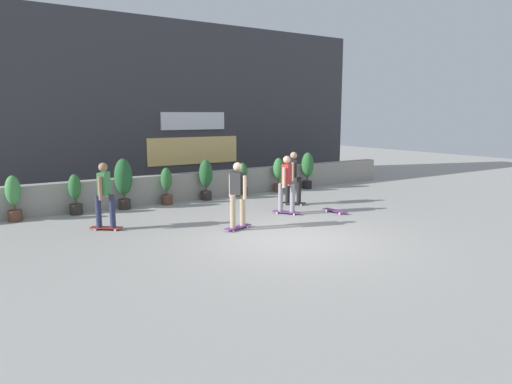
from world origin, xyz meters
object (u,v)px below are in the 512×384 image
potted_plant_1 (75,194)px  skater_foreground (287,182)px  potted_plant_3 (167,185)px  potted_plant_5 (243,179)px  potted_plant_0 (13,196)px  potted_plant_6 (279,173)px  potted_plant_7 (307,168)px  potted_plant_4 (206,177)px  potted_plant_2 (123,180)px  skateboard_near_camera (335,211)px  skater_by_wall_right (104,193)px  skater_far_right (293,176)px  skater_far_left (238,193)px

potted_plant_1 → skater_foreground: 6.10m
potted_plant_3 → skater_foreground: bearing=-54.7°
potted_plant_1 → potted_plant_5: bearing=0.0°
potted_plant_0 → potted_plant_1: potted_plant_0 is taller
potted_plant_6 → potted_plant_7: (1.38, 0.00, 0.11)m
potted_plant_3 → potted_plant_4: (1.41, 0.00, 0.15)m
potted_plant_7 → potted_plant_0: bearing=-180.0°
skater_foreground → potted_plant_2: bearing=138.4°
potted_plant_0 → skateboard_near_camera: potted_plant_0 is taller
potted_plant_0 → potted_plant_6: size_ratio=0.99×
potted_plant_1 → potted_plant_7: (8.61, 0.00, 0.20)m
skater_by_wall_right → skater_far_right: bearing=0.3°
potted_plant_0 → skater_far_left: skater_far_left is taller
potted_plant_0 → skater_foreground: (6.70, -3.29, 0.26)m
potted_plant_0 → skater_far_right: (7.71, -2.31, 0.26)m
potted_plant_1 → skater_far_right: (6.13, -2.31, 0.33)m
potted_plant_4 → potted_plant_7: 4.40m
potted_plant_6 → skater_foreground: skater_foreground is taller
potted_plant_1 → potted_plant_6: bearing=-0.0°
potted_plant_6 → skater_foreground: 3.91m
potted_plant_0 → potted_plant_4: 5.79m
potted_plant_2 → potted_plant_6: potted_plant_2 is taller
potted_plant_1 → potted_plant_2: potted_plant_2 is taller
skater_far_right → skater_far_left: bearing=-150.5°
potted_plant_7 → skater_foreground: bearing=-136.7°
potted_plant_1 → potted_plant_5: size_ratio=0.99×
skater_by_wall_right → potted_plant_2: bearing=62.7°
potted_plant_3 → potted_plant_5: 2.86m
potted_plant_0 → potted_plant_1: (1.58, 0.00, -0.07)m
potted_plant_0 → potted_plant_2: size_ratio=0.81×
potted_plant_4 → potted_plant_3: bearing=-180.0°
potted_plant_3 → potted_plant_7: potted_plant_7 is taller
potted_plant_0 → skater_foreground: bearing=-26.2°
potted_plant_3 → potted_plant_7: bearing=0.0°
potted_plant_1 → skater_foreground: (5.12, -3.29, 0.33)m
potted_plant_5 → skater_far_left: 4.87m
potted_plant_0 → potted_plant_6: bearing=0.0°
potted_plant_3 → skater_far_left: skater_far_left is taller
skater_by_wall_right → skateboard_near_camera: (6.22, -1.60, -0.88)m
potted_plant_4 → potted_plant_0: bearing=-180.0°
potted_plant_0 → skater_by_wall_right: size_ratio=0.74×
potted_plant_5 → skater_far_right: 2.38m
potted_plant_4 → skateboard_near_camera: size_ratio=1.68×
potted_plant_1 → potted_plant_7: 8.61m
potted_plant_1 → skater_by_wall_right: bearing=-84.8°
skater_far_left → skater_by_wall_right: (-2.79, 1.74, 0.00)m
skater_foreground → potted_plant_3: bearing=125.3°
skater_foreground → potted_plant_0: bearing=153.8°
skater_far_right → skater_by_wall_right: bearing=-179.7°
potted_plant_0 → skater_far_right: size_ratio=0.74×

